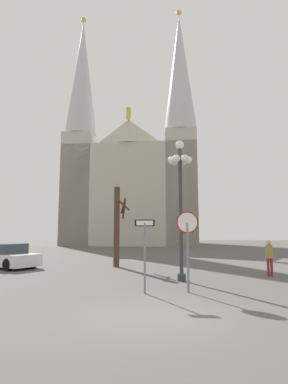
% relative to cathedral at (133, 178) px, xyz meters
% --- Properties ---
extents(ground_plane, '(120.00, 120.00, 0.00)m').
position_rel_cathedral_xyz_m(ground_plane, '(3.18, -38.52, -10.12)').
color(ground_plane, '#514F4C').
extents(cathedral, '(20.13, 15.38, 35.06)m').
position_rel_cathedral_xyz_m(cathedral, '(0.00, 0.00, 0.00)').
color(cathedral, '#BCB5A5').
rests_on(cathedral, ground).
extents(stop_sign, '(0.77, 0.21, 2.79)m').
position_rel_cathedral_xyz_m(stop_sign, '(4.30, -35.59, -8.16)').
color(stop_sign, slate).
rests_on(stop_sign, ground).
extents(one_way_arrow_sign, '(0.69, 0.07, 2.49)m').
position_rel_cathedral_xyz_m(one_way_arrow_sign, '(2.80, -35.81, -8.55)').
color(one_way_arrow_sign, slate).
rests_on(one_way_arrow_sign, ground).
extents(street_lamp, '(1.07, 0.97, 6.10)m').
position_rel_cathedral_xyz_m(street_lamp, '(4.29, -33.16, -5.98)').
color(street_lamp, '#2D3833').
rests_on(street_lamp, ground).
extents(bare_tree, '(0.95, 1.36, 4.73)m').
position_rel_cathedral_xyz_m(bare_tree, '(0.94, -28.19, -7.66)').
color(bare_tree, '#473323').
rests_on(bare_tree, ground).
extents(parked_car_near_white, '(4.68, 3.86, 1.37)m').
position_rel_cathedral_xyz_m(parked_car_near_white, '(-5.51, -28.70, -9.47)').
color(parked_car_near_white, silver).
rests_on(parked_car_near_white, ground).
extents(pedestrian_walking, '(0.32, 0.32, 1.66)m').
position_rel_cathedral_xyz_m(pedestrian_walking, '(8.56, -31.65, -9.12)').
color(pedestrian_walking, maroon).
rests_on(pedestrian_walking, ground).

